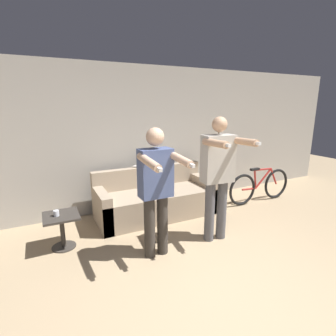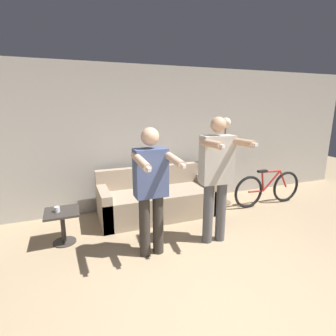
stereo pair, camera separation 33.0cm
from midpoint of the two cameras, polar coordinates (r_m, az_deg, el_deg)
name	(u,v)px [view 2 (the right image)]	position (r m, az deg, el deg)	size (l,w,h in m)	color
ground_plane	(234,329)	(2.80, 18.10, -30.41)	(16.00, 16.00, 0.00)	tan
wall_back	(138,139)	(4.86, -4.62, 6.36)	(10.00, 0.05, 2.60)	#B7B2A8
couch	(158,200)	(4.64, -0.04, -6.94)	(2.05, 0.84, 0.82)	tan
person_left	(151,185)	(3.22, -0.72, -3.75)	(0.48, 0.67, 1.66)	#38332D
person_right	(217,172)	(3.62, 13.18, -0.96)	(0.55, 0.71, 1.76)	#56565B
cat	(151,162)	(4.74, -1.79, 1.25)	(0.44, 0.11, 0.17)	silver
floor_lamp	(225,147)	(5.14, 14.02, 4.40)	(0.36, 0.36, 1.68)	#756047
side_table	(62,220)	(3.94, -19.77, -10.67)	(0.46, 0.46, 0.48)	#38332D
cup	(57,209)	(3.87, -20.79, -8.46)	(0.07, 0.07, 0.08)	silver
bicycle	(268,188)	(5.50, 22.54, -4.16)	(1.53, 0.07, 0.71)	black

